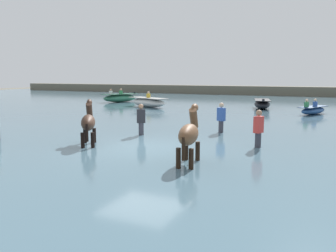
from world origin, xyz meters
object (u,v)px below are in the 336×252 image
(horse_trailing_bay, at_px, (189,136))
(boat_distant_east, at_px, (262,104))
(boat_far_offshore, at_px, (148,102))
(person_wading_mid, at_px, (258,133))
(boat_distant_west, at_px, (313,110))
(boat_far_inshore, at_px, (120,98))
(person_onlooker_right, at_px, (141,123))
(horse_lead_dark_bay, at_px, (88,124))
(person_wading_close, at_px, (221,121))

(horse_trailing_bay, bearing_deg, boat_distant_east, 94.44)
(boat_far_offshore, bearing_deg, person_wading_mid, -47.79)
(boat_far_offshore, bearing_deg, boat_distant_west, -0.63)
(boat_far_inshore, bearing_deg, person_onlooker_right, -53.84)
(boat_far_inshore, xyz_separation_m, person_onlooker_right, (10.54, -14.42, 0.10))
(boat_distant_west, bearing_deg, horse_lead_dark_bay, -114.79)
(horse_lead_dark_bay, relative_size, person_wading_close, 1.16)
(boat_far_inshore, bearing_deg, horse_trailing_bay, -51.89)
(boat_distant_west, xyz_separation_m, person_wading_mid, (-0.99, -11.49, 0.21))
(boat_distant_west, xyz_separation_m, person_onlooker_right, (-5.65, -11.05, 0.21))
(boat_distant_east, bearing_deg, horse_trailing_bay, -85.56)
(horse_lead_dark_bay, relative_size, horse_trailing_bay, 0.98)
(person_wading_close, bearing_deg, boat_far_inshore, 136.68)
(boat_distant_west, height_order, boat_far_inshore, boat_far_inshore)
(horse_trailing_bay, bearing_deg, boat_far_inshore, 128.11)
(horse_lead_dark_bay, distance_m, horse_trailing_bay, 4.14)
(boat_distant_west, relative_size, person_wading_close, 1.65)
(boat_distant_east, relative_size, boat_far_inshore, 0.91)
(boat_distant_west, height_order, person_onlooker_right, person_onlooker_right)
(boat_far_offshore, distance_m, boat_distant_east, 8.36)
(person_wading_mid, height_order, person_wading_close, same)
(horse_lead_dark_bay, xyz_separation_m, boat_far_offshore, (-5.27, 13.67, -0.38))
(person_wading_close, bearing_deg, boat_distant_west, 71.74)
(boat_distant_east, distance_m, person_onlooker_right, 13.81)
(boat_far_offshore, bearing_deg, horse_trailing_bay, -57.43)
(person_wading_mid, xyz_separation_m, person_wading_close, (-2.00, 2.41, 0.00))
(horse_lead_dark_bay, height_order, person_onlooker_right, horse_lead_dark_bay)
(horse_trailing_bay, distance_m, boat_far_offshore, 17.30)
(person_wading_mid, height_order, person_onlooker_right, same)
(boat_far_inshore, relative_size, person_onlooker_right, 2.15)
(boat_distant_west, distance_m, person_onlooker_right, 12.42)
(boat_distant_west, distance_m, person_wading_mid, 11.53)
(horse_lead_dark_bay, distance_m, boat_far_inshore, 19.62)
(boat_distant_west, xyz_separation_m, person_wading_close, (-2.99, -9.07, 0.21))
(person_onlooker_right, bearing_deg, boat_far_inshore, 126.16)
(horse_trailing_bay, bearing_deg, person_wading_close, 98.25)
(horse_trailing_bay, relative_size, person_wading_close, 1.19)
(boat_distant_west, bearing_deg, boat_far_inshore, 168.25)
(horse_lead_dark_bay, xyz_separation_m, person_wading_close, (3.26, 4.47, -0.25))
(boat_far_inshore, distance_m, person_onlooker_right, 17.86)
(boat_distant_east, height_order, person_onlooker_right, person_onlooker_right)
(horse_lead_dark_bay, xyz_separation_m, boat_far_inshore, (-9.94, 16.91, -0.36))
(horse_lead_dark_bay, bearing_deg, person_wading_mid, 21.36)
(horse_lead_dark_bay, bearing_deg, horse_trailing_bay, -12.62)
(boat_distant_west, xyz_separation_m, boat_far_inshore, (-16.19, 3.37, 0.11))
(horse_trailing_bay, height_order, boat_distant_east, horse_trailing_bay)
(boat_distant_east, xyz_separation_m, person_wading_mid, (2.55, -14.08, 0.16))
(boat_distant_west, height_order, person_wading_close, person_wading_close)
(boat_far_inshore, height_order, person_onlooker_right, person_onlooker_right)
(boat_far_offshore, height_order, person_wading_close, person_wading_close)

